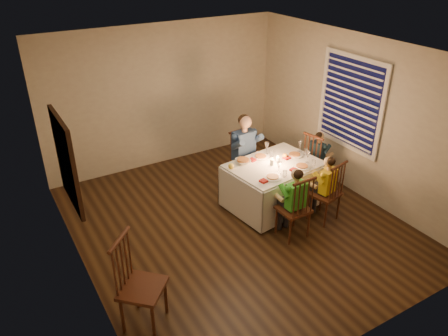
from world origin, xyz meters
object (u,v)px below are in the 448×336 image
chair_adult (244,186)px  chair_near_left (291,235)px  chair_near_right (322,218)px  child_yellow (322,218)px  dining_table (274,176)px  adult (244,186)px  chair_end (315,185)px  child_green (291,235)px  child_teal (315,185)px  chair_extra (146,322)px  serving_bowl (243,161)px

chair_adult → chair_near_left: 1.56m
chair_near_right → child_yellow: size_ratio=0.95×
dining_table → child_yellow: 0.99m
dining_table → adult: size_ratio=1.18×
chair_end → chair_adult: bearing=48.5°
chair_adult → child_yellow: bearing=-76.1°
child_green → child_yellow: size_ratio=1.03×
child_teal → chair_end: bearing=-0.0°
dining_table → chair_near_right: bearing=-66.9°
chair_adult → child_teal: size_ratio=1.00×
chair_extra → chair_adult: bearing=-8.2°
adult → child_yellow: bearing=-76.1°
chair_adult → adult: adult is taller
chair_extra → child_green: bearing=-35.1°
chair_end → child_teal: size_ratio=1.00×
chair_adult → chair_extra: 3.30m
chair_near_left → child_green: 0.00m
chair_end → chair_extra: chair_extra is taller
chair_near_left → child_yellow: child_yellow is taller
chair_near_left → chair_extra: 2.48m
child_green → child_teal: 1.58m
chair_extra → chair_near_left: bearing=-35.1°
child_yellow → child_teal: child_yellow is taller
adult → child_green: 1.56m
chair_near_right → serving_bowl: 1.51m
chair_extra → child_yellow: bearing=-35.7°
child_yellow → chair_adult: bearing=-84.6°
chair_extra → child_teal: 3.96m
chair_near_left → chair_end: 1.58m
chair_near_left → child_yellow: size_ratio=0.95×
chair_end → chair_extra: bearing=98.5°
chair_extra → adult: adult is taller
adult → child_green: size_ratio=1.20×
chair_near_left → dining_table: bearing=-107.7°
chair_extra → child_yellow: size_ratio=1.07×
child_yellow → adult: bearing=-84.6°
child_green → serving_bowl: size_ratio=4.62×
child_teal → serving_bowl: size_ratio=4.28×
chair_adult → child_yellow: (0.49, -1.46, 0.00)m
dining_table → chair_near_left: 1.00m
chair_adult → child_yellow: size_ratio=0.95×
adult → dining_table: bearing=-89.5°
chair_near_right → chair_extra: bearing=-3.3°
adult → serving_bowl: bearing=-130.8°
child_yellow → child_teal: 1.03m
chair_adult → chair_near_left: same height
chair_near_left → serving_bowl: 1.35m
dining_table → serving_bowl: size_ratio=6.52×
chair_near_right → chair_adult: bearing=-84.6°
chair_near_right → chair_near_left: bearing=-5.4°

